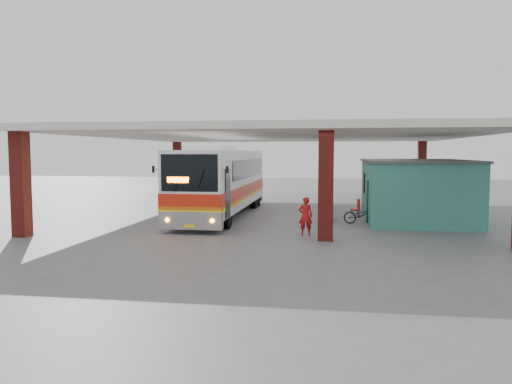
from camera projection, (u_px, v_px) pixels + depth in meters
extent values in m
plane|color=#515154|center=(262.00, 227.00, 23.27)|extent=(90.00, 90.00, 0.00)
cube|color=maroon|center=(326.00, 186.00, 19.68)|extent=(0.60, 0.60, 4.35)
cube|color=maroon|center=(328.00, 178.00, 25.59)|extent=(0.60, 0.60, 4.35)
cube|color=maroon|center=(329.00, 173.00, 31.50)|extent=(0.60, 0.60, 4.35)
cube|color=maroon|center=(21.00, 184.00, 20.61)|extent=(0.60, 0.60, 4.35)
cube|color=maroon|center=(177.00, 168.00, 41.30)|extent=(0.60, 0.60, 4.35)
cube|color=maroon|center=(422.00, 169.00, 38.31)|extent=(0.60, 0.60, 4.35)
cube|color=silver|center=(286.00, 135.00, 29.24)|extent=(21.00, 23.00, 0.30)
cube|color=#2E746E|center=(415.00, 191.00, 25.95)|extent=(5.00, 8.00, 3.00)
cube|color=#4B4B4B|center=(416.00, 161.00, 25.82)|extent=(5.20, 8.20, 0.12)
cube|color=#143835|center=(367.00, 201.00, 24.89)|extent=(0.08, 0.95, 2.10)
cube|color=black|center=(364.00, 183.00, 27.78)|extent=(0.08, 1.20, 1.00)
cube|color=black|center=(363.00, 183.00, 27.79)|extent=(0.04, 1.30, 1.10)
cube|color=silver|center=(222.00, 178.00, 27.39)|extent=(2.82, 13.06, 3.04)
cube|color=silver|center=(218.00, 148.00, 26.19)|extent=(1.33, 3.27, 0.27)
cube|color=gray|center=(191.00, 220.00, 21.27)|extent=(2.74, 0.46, 0.76)
cube|color=red|center=(222.00, 189.00, 27.43)|extent=(2.86, 13.06, 0.54)
cube|color=#D15F0B|center=(222.00, 195.00, 27.46)|extent=(2.86, 13.06, 0.14)
cube|color=yellow|center=(222.00, 198.00, 27.47)|extent=(2.86, 13.06, 0.11)
cube|color=black|center=(189.00, 173.00, 20.95)|extent=(2.47, 0.12, 1.58)
cube|color=black|center=(202.00, 168.00, 28.40)|extent=(0.13, 9.78, 0.98)
cube|color=black|center=(249.00, 168.00, 28.00)|extent=(0.13, 9.78, 0.98)
cube|color=#FF5905|center=(178.00, 180.00, 20.99)|extent=(0.92, 0.06, 0.24)
sphere|color=orange|center=(167.00, 220.00, 21.18)|extent=(0.20, 0.20, 0.20)
sphere|color=orange|center=(212.00, 221.00, 20.90)|extent=(0.20, 0.20, 0.20)
cube|color=yellow|center=(190.00, 226.00, 21.05)|extent=(0.49, 0.03, 0.13)
cylinder|color=black|center=(177.00, 216.00, 23.18)|extent=(0.36, 1.09, 1.09)
cylinder|color=black|center=(226.00, 217.00, 22.84)|extent=(0.36, 1.09, 1.09)
cylinder|color=black|center=(217.00, 199.00, 31.43)|extent=(0.36, 1.09, 1.09)
cylinder|color=black|center=(254.00, 200.00, 31.09)|extent=(0.36, 1.09, 1.09)
cylinder|color=black|center=(222.00, 197.00, 32.82)|extent=(0.36, 1.09, 1.09)
cylinder|color=black|center=(257.00, 198.00, 32.48)|extent=(0.36, 1.09, 1.09)
imported|color=black|center=(362.00, 215.00, 24.27)|extent=(1.83, 0.79, 0.93)
imported|color=#B51916|center=(306.00, 216.00, 20.99)|extent=(0.63, 0.45, 1.63)
cube|color=red|center=(355.00, 210.00, 28.23)|extent=(0.55, 0.55, 0.06)
cube|color=red|center=(359.00, 205.00, 28.22)|extent=(0.16, 0.45, 0.65)
cylinder|color=black|center=(353.00, 213.00, 28.05)|extent=(0.03, 0.03, 0.22)
cylinder|color=black|center=(359.00, 212.00, 28.07)|extent=(0.03, 0.03, 0.22)
cylinder|color=black|center=(351.00, 212.00, 28.41)|extent=(0.03, 0.03, 0.22)
cylinder|color=black|center=(357.00, 212.00, 28.44)|extent=(0.03, 0.03, 0.22)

